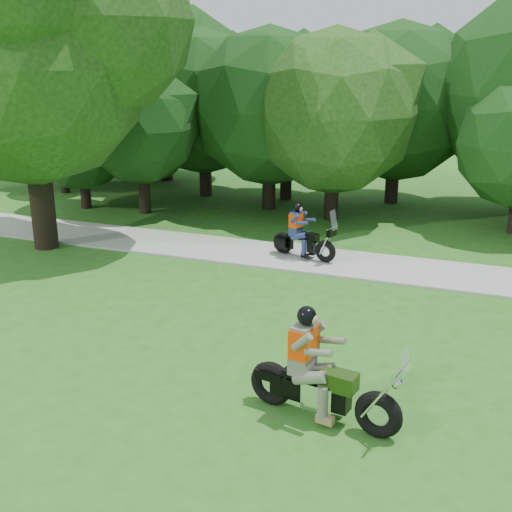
# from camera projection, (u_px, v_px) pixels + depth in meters

# --- Properties ---
(ground) EXTENTS (100.00, 100.00, 0.00)m
(ground) POSITION_uv_depth(u_px,v_px,m) (358.00, 446.00, 9.27)
(ground) COLOR #2B641C
(ground) RESTS_ON ground
(walkway) EXTENTS (60.00, 2.20, 0.06)m
(walkway) POSITION_uv_depth(u_px,v_px,m) (424.00, 272.00, 16.38)
(walkway) COLOR #A2A29D
(walkway) RESTS_ON ground
(tree_line) EXTENTS (40.37, 11.67, 7.68)m
(tree_line) POSITION_uv_depth(u_px,v_px,m) (452.00, 105.00, 21.24)
(tree_line) COLOR black
(tree_line) RESTS_ON ground
(big_tree_west) EXTENTS (8.64, 6.56, 9.96)m
(big_tree_west) POSITION_uv_depth(u_px,v_px,m) (33.00, 38.00, 17.12)
(big_tree_west) COLOR black
(big_tree_west) RESTS_ON ground
(chopper_motorcycle) EXTENTS (2.54, 0.88, 1.82)m
(chopper_motorcycle) POSITION_uv_depth(u_px,v_px,m) (316.00, 379.00, 9.80)
(chopper_motorcycle) COLOR black
(chopper_motorcycle) RESTS_ON ground
(touring_motorcycle) EXTENTS (1.93, 0.94, 1.49)m
(touring_motorcycle) POSITION_uv_depth(u_px,v_px,m) (300.00, 238.00, 17.35)
(touring_motorcycle) COLOR black
(touring_motorcycle) RESTS_ON walkway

